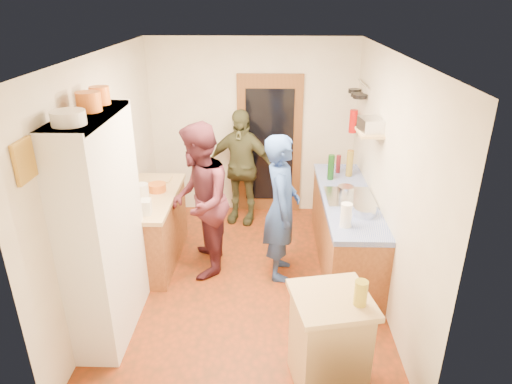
{
  "coord_description": "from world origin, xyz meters",
  "views": [
    {
      "loc": [
        0.25,
        -4.53,
        3.13
      ],
      "look_at": [
        0.1,
        0.15,
        1.09
      ],
      "focal_mm": 32.0,
      "sensor_mm": 36.0,
      "label": 1
    }
  ],
  "objects_px": {
    "person_hob": "(284,209)",
    "person_back": "(241,167)",
    "island_base": "(329,344)",
    "hutch_body": "(103,230)",
    "person_left": "(203,200)",
    "right_counter_base": "(345,231)"
  },
  "relations": [
    {
      "from": "person_hob",
      "to": "person_back",
      "type": "height_order",
      "value": "person_hob"
    },
    {
      "from": "island_base",
      "to": "person_back",
      "type": "height_order",
      "value": "person_back"
    },
    {
      "from": "hutch_body",
      "to": "person_hob",
      "type": "bearing_deg",
      "value": 29.26
    },
    {
      "from": "island_base",
      "to": "person_left",
      "type": "xyz_separation_m",
      "value": [
        -1.29,
        1.8,
        0.49
      ]
    },
    {
      "from": "right_counter_base",
      "to": "island_base",
      "type": "xyz_separation_m",
      "value": [
        -0.44,
        -2.02,
        0.01
      ]
    },
    {
      "from": "right_counter_base",
      "to": "island_base",
      "type": "height_order",
      "value": "island_base"
    },
    {
      "from": "island_base",
      "to": "person_left",
      "type": "bearing_deg",
      "value": 125.63
    },
    {
      "from": "person_left",
      "to": "person_back",
      "type": "distance_m",
      "value": 1.36
    },
    {
      "from": "island_base",
      "to": "person_back",
      "type": "relative_size",
      "value": 0.51
    },
    {
      "from": "island_base",
      "to": "person_left",
      "type": "distance_m",
      "value": 2.27
    },
    {
      "from": "person_left",
      "to": "person_back",
      "type": "bearing_deg",
      "value": 160.09
    },
    {
      "from": "right_counter_base",
      "to": "person_hob",
      "type": "height_order",
      "value": "person_hob"
    },
    {
      "from": "island_base",
      "to": "hutch_body",
      "type": "bearing_deg",
      "value": 160.78
    },
    {
      "from": "person_hob",
      "to": "person_left",
      "type": "distance_m",
      "value": 0.96
    },
    {
      "from": "island_base",
      "to": "person_back",
      "type": "xyz_separation_m",
      "value": [
        -0.92,
        3.11,
        0.41
      ]
    },
    {
      "from": "island_base",
      "to": "person_left",
      "type": "height_order",
      "value": "person_left"
    },
    {
      "from": "island_base",
      "to": "person_hob",
      "type": "distance_m",
      "value": 1.78
    },
    {
      "from": "right_counter_base",
      "to": "person_hob",
      "type": "distance_m",
      "value": 0.96
    },
    {
      "from": "person_back",
      "to": "hutch_body",
      "type": "bearing_deg",
      "value": -100.61
    },
    {
      "from": "person_hob",
      "to": "hutch_body",
      "type": "bearing_deg",
      "value": 120.81
    },
    {
      "from": "person_hob",
      "to": "person_left",
      "type": "bearing_deg",
      "value": 84.96
    },
    {
      "from": "hutch_body",
      "to": "right_counter_base",
      "type": "bearing_deg",
      "value": 27.47
    }
  ]
}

